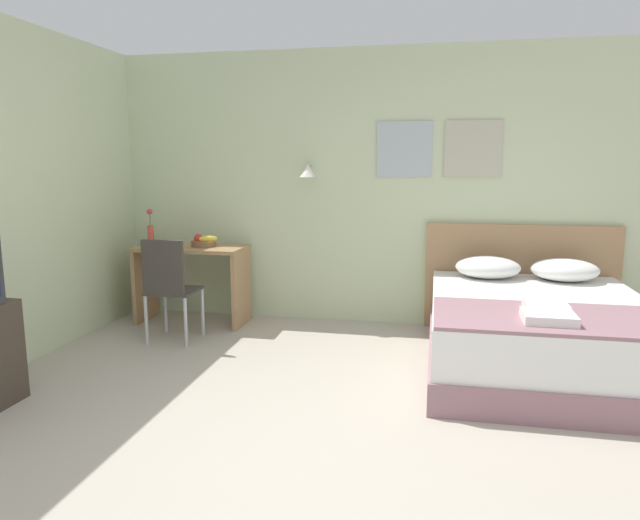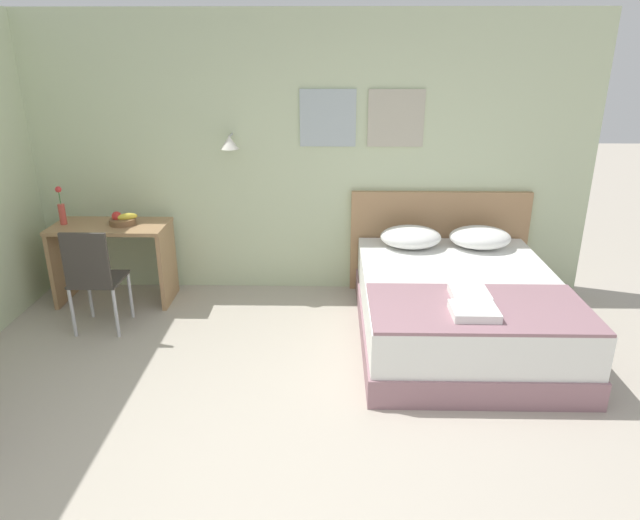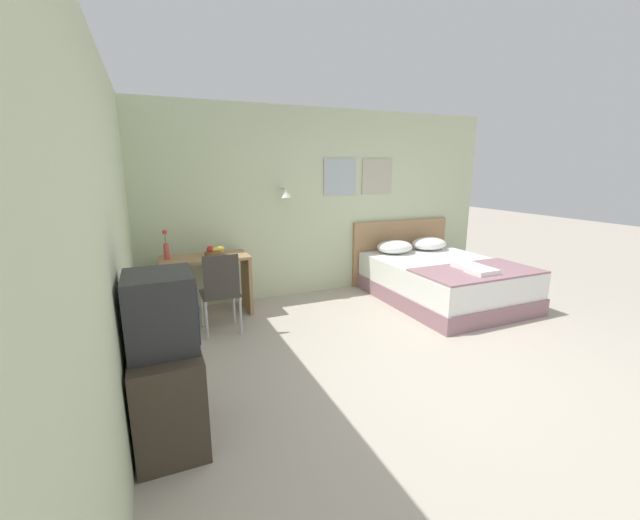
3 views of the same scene
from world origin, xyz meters
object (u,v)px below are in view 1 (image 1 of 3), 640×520
headboard (520,278)px  desk (192,271)px  pillow_left (488,267)px  desk_chair (169,283)px  folded_towel_mid_bed (549,317)px  flower_vase (151,231)px  folded_towel_near_foot (546,306)px  fruit_bowl (203,242)px  bed (537,335)px  pillow_right (565,270)px  throw_blanket (556,318)px

headboard → desk: bearing=-173.8°
pillow_left → desk_chair: bearing=-165.8°
folded_towel_mid_bed → flower_vase: bearing=157.2°
folded_towel_near_foot → flower_vase: bearing=161.5°
folded_towel_near_foot → fruit_bowl: 3.20m
bed → pillow_right: (0.32, 0.75, 0.38)m
folded_towel_near_foot → pillow_right: bearing=73.2°
pillow_right → desk: size_ratio=0.53×
throw_blanket → desk: 3.40m
desk → fruit_bowl: size_ratio=3.99×
pillow_left → folded_towel_mid_bed: (0.25, -1.50, -0.04)m
flower_vase → folded_towel_near_foot: bearing=-18.5°
folded_towel_near_foot → desk_chair: (-3.02, 0.51, -0.07)m
bed → throw_blanket: bearing=-90.0°
headboard → throw_blanket: bearing=-90.0°
bed → desk: (-3.13, 0.72, 0.25)m
folded_towel_near_foot → desk: bearing=159.2°
desk → throw_blanket: bearing=-22.8°
folded_towel_near_foot → folded_towel_mid_bed: size_ratio=0.96×
bed → folded_towel_mid_bed: folded_towel_mid_bed is taller
folded_towel_mid_bed → desk_chair: bearing=164.9°
throw_blanket → folded_towel_mid_bed: bearing=-117.3°
bed → throw_blanket: (0.00, -0.60, 0.29)m
bed → fruit_bowl: fruit_bowl is taller
desk_chair → pillow_left: bearing=14.2°
folded_towel_mid_bed → desk: size_ratio=0.30×
pillow_right → flower_vase: size_ratio=1.57×
headboard → folded_towel_near_foot: 1.52m
desk_chair → folded_towel_mid_bed: bearing=-15.1°
pillow_right → fruit_bowl: 3.33m
pillow_right → fruit_bowl: (-3.33, -0.02, 0.16)m
bed → flower_vase: (-3.56, 0.73, 0.63)m
pillow_right → folded_towel_near_foot: bearing=-106.8°
desk → desk_chair: size_ratio=1.14×
headboard → folded_towel_mid_bed: (-0.07, -1.80, 0.11)m
throw_blanket → folded_towel_near_foot: bearing=106.0°
headboard → desk: size_ratio=1.65×
bed → folded_towel_mid_bed: (-0.07, -0.74, 0.34)m
desk → fruit_bowl: (0.13, 0.01, 0.29)m
headboard → flower_vase: (-3.56, -0.33, 0.41)m
pillow_left → desk: 2.81m
pillow_left → flower_vase: bearing=-179.5°
bed → folded_towel_near_foot: size_ratio=6.75×
pillow_left → folded_towel_mid_bed: bearing=-80.6°
headboard → flower_vase: flower_vase is taller
headboard → folded_towel_near_foot: headboard is taller
bed → folded_towel_near_foot: (-0.04, -0.45, 0.34)m
pillow_left → folded_towel_near_foot: bearing=-76.9°
pillow_right → folded_towel_near_foot: pillow_right is taller
pillow_left → desk_chair: 2.83m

